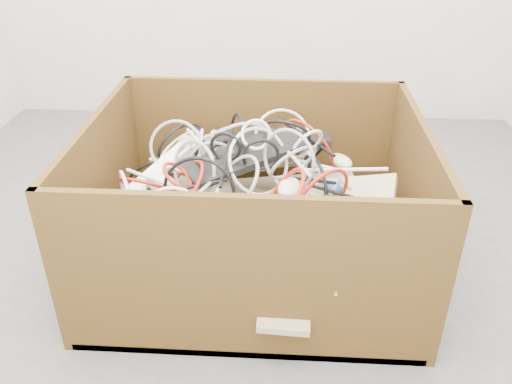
# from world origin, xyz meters

# --- Properties ---
(ground) EXTENTS (3.00, 3.00, 0.00)m
(ground) POSITION_xyz_m (0.00, 0.00, 0.00)
(ground) COLOR #4E4E50
(ground) RESTS_ON ground
(cardboard_box) EXTENTS (1.12, 0.94, 0.57)m
(cardboard_box) POSITION_xyz_m (0.06, 0.01, 0.15)
(cardboard_box) COLOR #3E250F
(cardboard_box) RESTS_ON ground
(keyboard_pile) EXTENTS (0.89, 0.89, 0.36)m
(keyboard_pile) POSITION_xyz_m (0.11, 0.01, 0.27)
(keyboard_pile) COLOR tan
(keyboard_pile) RESTS_ON cardboard_box
(mice_scatter) EXTENTS (0.83, 0.55, 0.20)m
(mice_scatter) POSITION_xyz_m (0.02, -0.04, 0.35)
(mice_scatter) COLOR beige
(mice_scatter) RESTS_ON keyboard_pile
(power_strip_left) EXTENTS (0.20, 0.27, 0.12)m
(power_strip_left) POSITION_xyz_m (-0.27, 0.03, 0.37)
(power_strip_left) COLOR white
(power_strip_left) RESTS_ON keyboard_pile
(power_strip_right) EXTENTS (0.25, 0.22, 0.09)m
(power_strip_right) POSITION_xyz_m (-0.17, -0.11, 0.34)
(power_strip_right) COLOR white
(power_strip_right) RESTS_ON keyboard_pile
(vga_plug) EXTENTS (0.06, 0.06, 0.03)m
(vga_plug) POSITION_xyz_m (0.34, -0.02, 0.35)
(vga_plug) COLOR #0B3DAB
(vga_plug) RESTS_ON keyboard_pile
(cable_tangle) EXTENTS (0.97, 0.80, 0.42)m
(cable_tangle) POSITION_xyz_m (-0.02, -0.01, 0.40)
(cable_tangle) COLOR #B41B0C
(cable_tangle) RESTS_ON keyboard_pile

